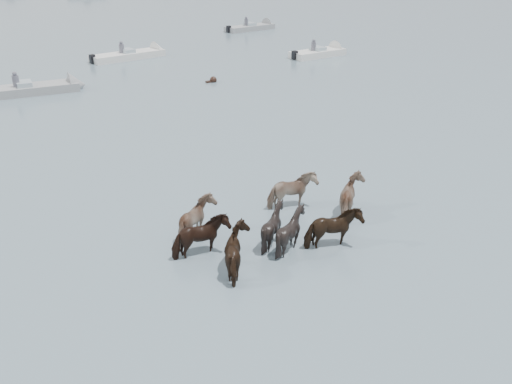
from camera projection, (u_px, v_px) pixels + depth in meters
ground at (335, 255)px, 14.77m from camera, size 400.00×400.00×0.00m
pony_herd at (276, 223)px, 15.41m from camera, size 6.76×3.85×1.40m
swimming_pony at (213, 80)px, 32.99m from camera, size 0.72×0.44×0.44m
motorboat_b at (40, 89)px, 30.64m from camera, size 6.42×2.20×1.92m
motorboat_c at (137, 55)px, 39.92m from camera, size 6.18×2.41×1.92m
motorboat_d at (325, 52)px, 40.66m from camera, size 5.07×1.87×1.92m
motorboat_e at (256, 27)px, 52.69m from camera, size 5.81×2.28×1.92m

